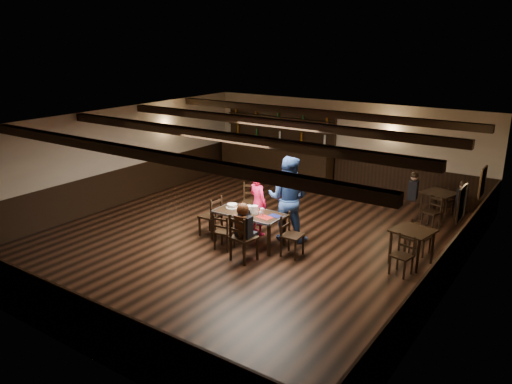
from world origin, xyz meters
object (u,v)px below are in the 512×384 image
Objects in this scene: chair_near_right at (241,235)px; cake at (232,206)px; woman_pink at (258,203)px; bar_counter at (276,158)px; chair_near_left at (223,230)px; man_blue at (288,199)px; dining_table at (249,216)px.

chair_near_right is 1.32m from cake.
woman_pink is 4.81m from bar_counter.
chair_near_right is at bearing -20.65° from chair_near_left.
bar_counter is at bearing -70.20° from man_blue.
man_blue is 1.30m from cake.
woman_pink is at bearing 111.51° from chair_near_right.
dining_table is at bearing -64.27° from bar_counter.
cake is (-1.09, -0.67, -0.20)m from man_blue.
bar_counter reaches higher than dining_table.
dining_table is at bearing 67.20° from chair_near_left.
dining_table is 0.98m from chair_near_right.
woman_pink reaches higher than cake.
woman_pink is 5.34× the size of cake.
dining_table is 0.98m from man_blue.
chair_near_left is 0.73m from chair_near_right.
chair_near_right reaches higher than cake.
man_blue reaches higher than chair_near_left.
dining_table is 0.71m from chair_near_left.
woman_pink is 0.76× the size of man_blue.
woman_pink is (-0.59, 1.50, 0.16)m from chair_near_right.
man_blue reaches higher than cake.
bar_counter is (-2.78, 5.78, 0.13)m from chair_near_right.
woman_pink is (0.09, 1.24, 0.28)m from chair_near_left.
chair_near_left is 2.90× the size of cake.
bar_counter reaches higher than man_blue.
woman_pink is at bearing 59.84° from cake.
bar_counter reaches higher than chair_near_right.
chair_near_right is at bearing -45.12° from cake.
bar_counter reaches higher than woman_pink.
bar_counter reaches higher than chair_near_left.
bar_counter is (-2.19, 4.28, -0.03)m from woman_pink.
man_blue is at bearing 57.70° from chair_near_left.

